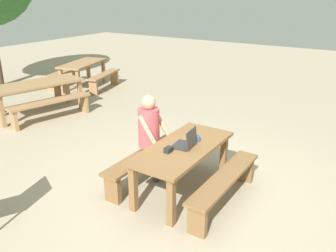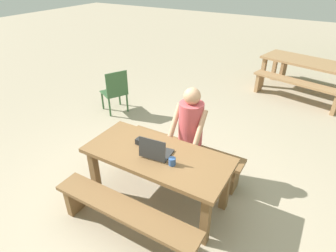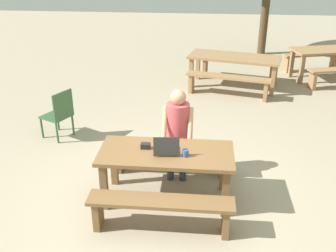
% 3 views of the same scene
% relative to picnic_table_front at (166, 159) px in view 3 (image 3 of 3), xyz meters
% --- Properties ---
extents(ground_plane, '(30.00, 30.00, 0.00)m').
position_rel_picnic_table_front_xyz_m(ground_plane, '(0.00, 0.00, -0.61)').
color(ground_plane, tan).
extents(picnic_table_front, '(1.75, 0.79, 0.72)m').
position_rel_picnic_table_front_xyz_m(picnic_table_front, '(0.00, 0.00, 0.00)').
color(picnic_table_front, brown).
rests_on(picnic_table_front, ground).
extents(bench_near, '(1.74, 0.30, 0.45)m').
position_rel_picnic_table_front_xyz_m(bench_near, '(0.00, -0.66, -0.28)').
color(bench_near, brown).
rests_on(bench_near, ground).
extents(bench_far, '(1.74, 0.30, 0.45)m').
position_rel_picnic_table_front_xyz_m(bench_far, '(0.00, 0.66, -0.28)').
color(bench_far, brown).
rests_on(bench_far, ground).
extents(laptop, '(0.35, 0.31, 0.27)m').
position_rel_picnic_table_front_xyz_m(laptop, '(0.01, -0.05, 0.18)').
color(laptop, '#2D2D2D').
rests_on(laptop, picnic_table_front).
extents(small_pouch, '(0.12, 0.08, 0.07)m').
position_rel_picnic_table_front_xyz_m(small_pouch, '(-0.28, 0.07, 0.15)').
color(small_pouch, black).
rests_on(small_pouch, picnic_table_front).
extents(coffee_mug, '(0.08, 0.08, 0.09)m').
position_rel_picnic_table_front_xyz_m(coffee_mug, '(0.25, -0.09, 0.16)').
color(coffee_mug, '#335693').
rests_on(coffee_mug, picnic_table_front).
extents(person_seated, '(0.43, 0.42, 1.34)m').
position_rel_picnic_table_front_xyz_m(person_seated, '(0.11, 0.63, 0.17)').
color(person_seated, '#333847').
rests_on(person_seated, ground).
extents(plastic_chair, '(0.59, 0.59, 0.89)m').
position_rel_picnic_table_front_xyz_m(plastic_chair, '(-2.03, 1.65, -0.15)').
color(plastic_chair, '#335933').
rests_on(plastic_chair, ground).
extents(picnic_table_mid, '(2.23, 1.30, 0.75)m').
position_rel_picnic_table_front_xyz_m(picnic_table_mid, '(1.14, 4.64, 0.04)').
color(picnic_table_mid, '#9E754C').
rests_on(picnic_table_mid, ground).
extents(bench_mid_south, '(1.90, 0.73, 0.48)m').
position_rel_picnic_table_front_xyz_m(bench_mid_south, '(0.99, 4.00, -0.25)').
color(bench_mid_south, '#9E754C').
rests_on(bench_mid_south, ground).
extents(bench_mid_north, '(1.90, 0.73, 0.48)m').
position_rel_picnic_table_front_xyz_m(bench_mid_north, '(1.30, 5.28, -0.25)').
color(bench_mid_north, '#9E754C').
rests_on(bench_mid_north, ground).
extents(picnic_table_rear, '(1.85, 1.17, 0.77)m').
position_rel_picnic_table_front_xyz_m(picnic_table_rear, '(3.47, 5.49, 0.03)').
color(picnic_table_rear, '#9E754C').
rests_on(picnic_table_rear, ground).
extents(bench_rear_north, '(1.57, 0.70, 0.47)m').
position_rel_picnic_table_front_xyz_m(bench_rear_north, '(3.29, 6.14, -0.27)').
color(bench_rear_north, '#9E754C').
rests_on(bench_rear_north, ground).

